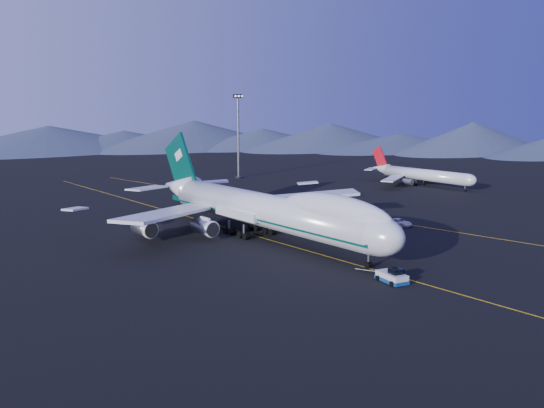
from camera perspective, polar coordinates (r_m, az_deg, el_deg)
ground at (r=117.63m, az=-0.53°, el=-3.32°), size 500.00×500.00×0.00m
taxiway_line_main at (r=117.62m, az=-0.53°, el=-3.31°), size 0.25×220.00×0.01m
taxiway_line_side at (r=144.50m, az=6.40°, el=-0.92°), size 28.08×198.09×0.01m
mountain_ridge at (r=221.06m, az=23.97°, el=3.54°), size 374.91×567.11×12.00m
boeing_747 at (r=116.48m, az=-0.55°, el=-0.52°), size 59.62×72.43×19.37m
pushback_tug at (r=91.74m, az=11.21°, el=-6.82°), size 3.71×5.50×2.21m
second_jet at (r=196.91m, az=13.85°, el=2.70°), size 35.64×40.26×11.46m
service_van at (r=132.54m, az=11.89°, el=-1.69°), size 3.08×5.88×1.58m
floodlight_mast at (r=209.80m, az=-3.20°, el=6.42°), size 3.55×2.66×28.72m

